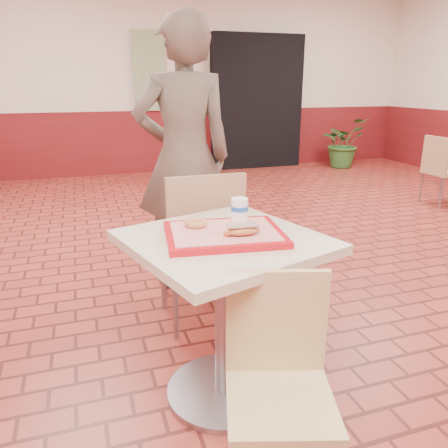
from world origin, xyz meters
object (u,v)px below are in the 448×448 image
object	(u,v)px
chair_main_back	(202,243)
customer	(184,158)
long_john_donut	(242,230)
potted_plant	(343,143)
serving_tray	(224,234)
chair_second_left	(440,167)
main_table	(224,292)
chair_main_front	(278,374)
ring_donut	(196,223)
paper_cup	(240,209)

from	to	relation	value
chair_main_back	customer	bearing A→B (deg)	-94.76
long_john_donut	potted_plant	xyz separation A→B (m)	(3.79, 5.08, -0.42)
serving_tray	chair_second_left	world-z (taller)	serving_tray
customer	long_john_donut	distance (m)	1.34
chair_second_left	long_john_donut	bearing A→B (deg)	123.68
main_table	potted_plant	size ratio (longest dim) A/B	0.93
serving_tray	chair_second_left	bearing A→B (deg)	34.71
chair_main_front	chair_main_back	size ratio (longest dim) A/B	0.83
ring_donut	chair_second_left	bearing A→B (deg)	32.94
customer	paper_cup	world-z (taller)	customer
ring_donut	paper_cup	size ratio (longest dim) A/B	1.00
chair_main_back	long_john_donut	world-z (taller)	chair_main_back
main_table	chair_main_front	world-z (taller)	chair_main_front
main_table	customer	xyz separation A→B (m)	(0.13, 1.26, 0.40)
main_table	long_john_donut	xyz separation A→B (m)	(0.05, -0.08, 0.31)
chair_main_front	long_john_donut	size ratio (longest dim) A/B	5.07
long_john_donut	paper_cup	world-z (taller)	paper_cup
chair_main_front	potted_plant	distance (m)	6.68
ring_donut	chair_second_left	distance (m)	4.37
chair_main_back	paper_cup	xyz separation A→B (m)	(0.04, -0.52, 0.34)
ring_donut	paper_cup	world-z (taller)	paper_cup
chair_main_front	paper_cup	bearing A→B (deg)	100.34
main_table	potted_plant	world-z (taller)	potted_plant
main_table	paper_cup	bearing A→B (deg)	47.70
chair_main_back	serving_tray	distance (m)	0.71
main_table	ring_donut	size ratio (longest dim) A/B	8.06
serving_tray	ring_donut	bearing A→B (deg)	136.62
chair_main_back	paper_cup	size ratio (longest dim) A/B	9.71
ring_donut	potted_plant	size ratio (longest dim) A/B	0.12
ring_donut	chair_second_left	xyz separation A→B (m)	(3.65, 2.37, -0.38)
main_table	customer	distance (m)	1.33
chair_main_front	chair_main_back	xyz separation A→B (m)	(0.03, 1.14, 0.09)
chair_main_back	chair_second_left	xyz separation A→B (m)	(3.48, 1.81, -0.08)
customer	potted_plant	world-z (taller)	customer
potted_plant	paper_cup	bearing A→B (deg)	-127.38
serving_tray	main_table	bearing A→B (deg)	0.00
chair_second_left	potted_plant	xyz separation A→B (m)	(0.29, 2.54, -0.03)
main_table	chair_main_back	size ratio (longest dim) A/B	0.83
chair_main_back	serving_tray	xyz separation A→B (m)	(-0.07, -0.65, 0.28)
chair_main_back	ring_donut	size ratio (longest dim) A/B	9.70
customer	paper_cup	bearing A→B (deg)	90.39
chair_second_left	ring_donut	bearing A→B (deg)	120.68
paper_cup	chair_second_left	distance (m)	4.17
chair_main_back	paper_cup	bearing A→B (deg)	94.86
chair_main_back	long_john_donut	distance (m)	0.79
chair_main_back	potted_plant	world-z (taller)	chair_main_back
chair_main_back	potted_plant	xyz separation A→B (m)	(3.77, 4.36, -0.11)
chair_main_front	chair_second_left	distance (m)	4.58
main_table	ring_donut	xyz separation A→B (m)	(-0.10, 0.09, 0.31)
main_table	long_john_donut	bearing A→B (deg)	-55.88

